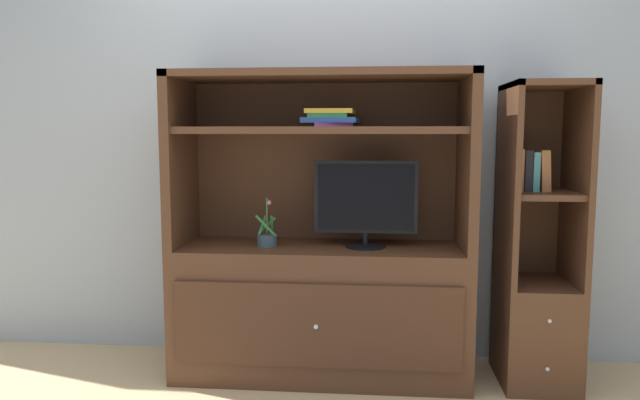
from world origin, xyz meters
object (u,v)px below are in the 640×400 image
object	(u,v)px
potted_plant	(267,238)
upright_book_row	(531,171)
magazine_stack	(331,118)
media_console	(321,279)
bookshelf_tall	(537,281)
tv_monitor	(366,202)

from	to	relation	value
potted_plant	upright_book_row	xyz separation A→B (m)	(1.34, 0.03, 0.36)
potted_plant	magazine_stack	size ratio (longest dim) A/B	0.79
media_console	upright_book_row	distance (m)	1.21
media_console	bookshelf_tall	distance (m)	1.12
media_console	tv_monitor	distance (m)	0.48
bookshelf_tall	media_console	bearing A→B (deg)	-179.76
tv_monitor	magazine_stack	xyz separation A→B (m)	(-0.18, 0.01, 0.43)
tv_monitor	upright_book_row	world-z (taller)	upright_book_row
tv_monitor	potted_plant	xyz separation A→B (m)	(-0.51, -0.03, -0.20)
magazine_stack	bookshelf_tall	bearing A→B (deg)	0.14
tv_monitor	upright_book_row	xyz separation A→B (m)	(0.83, 0.01, 0.17)
media_console	potted_plant	bearing A→B (deg)	-171.98
media_console	tv_monitor	size ratio (longest dim) A/B	3.00
media_console	tv_monitor	xyz separation A→B (m)	(0.23, -0.01, 0.42)
media_console	bookshelf_tall	bearing A→B (deg)	0.24
media_console	potted_plant	world-z (taller)	media_console
magazine_stack	upright_book_row	size ratio (longest dim) A/B	1.54
tv_monitor	potted_plant	size ratio (longest dim) A/B	2.08
bookshelf_tall	upright_book_row	bearing A→B (deg)	-169.82
potted_plant	upright_book_row	distance (m)	1.39
media_console	potted_plant	size ratio (longest dim) A/B	6.23
media_console	bookshelf_tall	size ratio (longest dim) A/B	1.04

